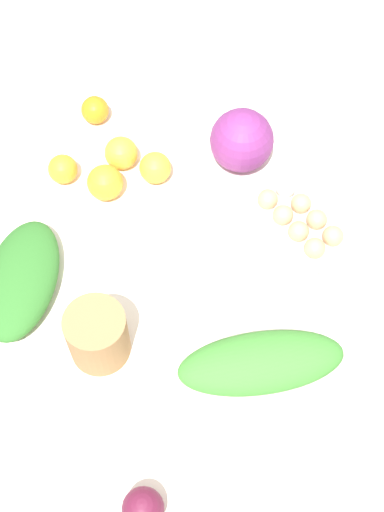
# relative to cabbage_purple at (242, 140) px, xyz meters

# --- Properties ---
(ground_plane) EXTENTS (8.00, 8.00, 0.00)m
(ground_plane) POSITION_rel_cabbage_purple_xyz_m (-0.29, -0.05, -0.81)
(ground_plane) COLOR #B2A899
(dining_table) EXTENTS (1.16, 0.97, 0.74)m
(dining_table) POSITION_rel_cabbage_purple_xyz_m (-0.29, -0.05, -0.17)
(dining_table) COLOR silver
(dining_table) RESTS_ON ground_plane
(cabbage_purple) EXTENTS (0.14, 0.14, 0.14)m
(cabbage_purple) POSITION_rel_cabbage_purple_xyz_m (0.00, 0.00, 0.00)
(cabbage_purple) COLOR #7A2D75
(cabbage_purple) RESTS_ON dining_table
(egg_carton) EXTENTS (0.19, 0.26, 0.09)m
(egg_carton) POSITION_rel_cabbage_purple_xyz_m (-0.11, -0.21, -0.03)
(egg_carton) COLOR #B7B7B2
(egg_carton) RESTS_ON dining_table
(paper_bag) EXTENTS (0.12, 0.12, 0.13)m
(paper_bag) POSITION_rel_cabbage_purple_xyz_m (-0.56, -0.01, -0.01)
(paper_bag) COLOR #997047
(paper_bag) RESTS_ON dining_table
(greens_bunch_scallion) EXTENTS (0.31, 0.33, 0.08)m
(greens_bunch_scallion) POSITION_rel_cabbage_purple_xyz_m (-0.42, -0.30, -0.03)
(greens_bunch_scallion) COLOR #3D8433
(greens_bunch_scallion) RESTS_ON dining_table
(greens_bunch_kale) EXTENTS (0.32, 0.26, 0.07)m
(greens_bunch_kale) POSITION_rel_cabbage_purple_xyz_m (-0.53, 0.21, -0.04)
(greens_bunch_kale) COLOR #2D6B28
(greens_bunch_kale) RESTS_ON dining_table
(beet_root) EXTENTS (0.07, 0.07, 0.07)m
(beet_root) POSITION_rel_cabbage_purple_xyz_m (-0.77, -0.26, -0.03)
(beet_root) COLOR #5B1933
(beet_root) RESTS_ON dining_table
(orange_0) EXTENTS (0.07, 0.07, 0.07)m
(orange_0) POSITION_rel_cabbage_purple_xyz_m (-0.15, 0.14, -0.04)
(orange_0) COLOR #F9A833
(orange_0) RESTS_ON dining_table
(orange_1) EXTENTS (0.07, 0.07, 0.07)m
(orange_1) POSITION_rel_cabbage_purple_xyz_m (-0.26, 0.31, -0.04)
(orange_1) COLOR orange
(orange_1) RESTS_ON dining_table
(orange_2) EXTENTS (0.08, 0.08, 0.08)m
(orange_2) POSITION_rel_cabbage_purple_xyz_m (-0.16, 0.22, -0.03)
(orange_2) COLOR #F9A833
(orange_2) RESTS_ON dining_table
(orange_3) EXTENTS (0.07, 0.07, 0.07)m
(orange_3) POSITION_rel_cabbage_purple_xyz_m (-0.08, 0.36, -0.04)
(orange_3) COLOR orange
(orange_3) RESTS_ON dining_table
(orange_4) EXTENTS (0.08, 0.08, 0.08)m
(orange_4) POSITION_rel_cabbage_purple_xyz_m (-0.24, 0.20, -0.03)
(orange_4) COLOR orange
(orange_4) RESTS_ON dining_table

